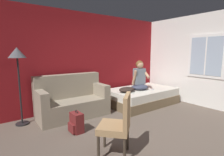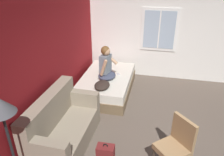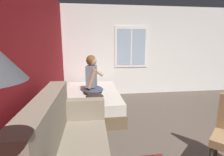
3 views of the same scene
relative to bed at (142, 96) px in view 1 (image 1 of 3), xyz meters
name	(u,v)px [view 1 (image 1 of 3)]	position (x,y,z in m)	size (l,w,h in m)	color
ground_plane	(142,142)	(-1.70, -1.66, -0.24)	(40.00, 40.00, 0.00)	brown
wall_back_accent	(78,61)	(-1.70, 0.88, 1.11)	(10.94, 0.16, 2.70)	maroon
wall_side_with_window	(222,61)	(1.35, -1.66, 1.12)	(0.19, 6.32, 2.70)	silver
bed	(142,96)	(0.00, 0.00, 0.00)	(2.10, 1.30, 0.48)	brown
couch	(72,101)	(-2.17, 0.32, 0.16)	(1.71, 0.85, 1.04)	gray
side_chair	(118,123)	(-2.30, -1.72, 0.30)	(0.65, 0.65, 0.98)	#382D23
person_seated	(140,78)	(-0.14, -0.03, 0.60)	(0.60, 0.54, 0.88)	#383D51
backpack	(76,123)	(-2.48, -0.59, -0.04)	(0.24, 0.30, 0.46)	maroon
throw_pillow	(127,90)	(-0.67, -0.05, 0.31)	(0.48, 0.36, 0.14)	#2D231E
cell_phone	(153,90)	(0.15, -0.30, 0.25)	(0.07, 0.14, 0.01)	#B7B7BC
floor_lamp	(17,60)	(-3.29, 0.49, 1.19)	(0.36, 0.36, 1.70)	black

